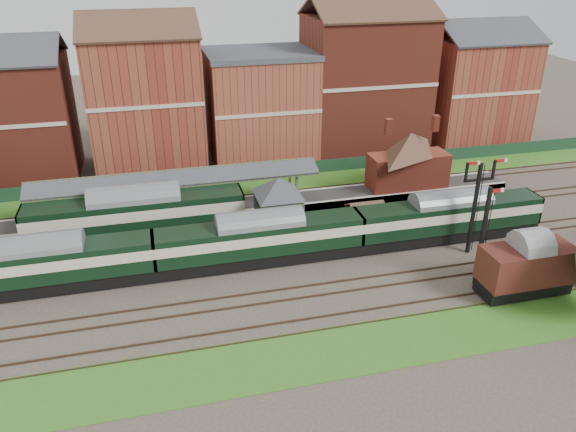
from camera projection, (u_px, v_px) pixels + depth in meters
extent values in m
plane|color=#473D33|center=(323.00, 255.00, 46.88)|extent=(160.00, 160.00, 0.00)
cube|color=#2D6619|center=(279.00, 183.00, 60.82)|extent=(90.00, 4.50, 0.06)
cube|color=#2D6619|center=(378.00, 344.00, 36.41)|extent=(90.00, 5.00, 0.06)
cube|color=#193823|center=(274.00, 171.00, 62.24)|extent=(90.00, 0.12, 1.50)
cube|color=#2D2D2D|center=(243.00, 208.00, 54.06)|extent=(55.00, 3.40, 1.00)
cube|color=#576A4C|center=(279.00, 229.00, 48.53)|extent=(3.40, 3.20, 2.40)
cube|color=#494F31|center=(279.00, 206.00, 47.56)|extent=(3.60, 3.40, 2.00)
pyramid|color=#383A3F|center=(278.00, 187.00, 46.78)|extent=(5.40, 5.40, 1.60)
cube|color=maroon|center=(365.00, 220.00, 50.34)|extent=(3.00, 2.40, 2.20)
cube|color=#4C3323|center=(369.00, 209.00, 49.14)|extent=(3.20, 1.34, 0.79)
cube|color=#4C3323|center=(364.00, 203.00, 50.27)|extent=(3.20, 1.34, 0.79)
cube|color=maroon|center=(408.00, 170.00, 56.83)|extent=(8.00, 3.00, 3.50)
pyramid|color=#4C3323|center=(410.00, 144.00, 55.58)|extent=(8.10, 8.10, 2.20)
cube|color=maroon|center=(387.00, 141.00, 54.81)|extent=(0.60, 0.60, 1.60)
cube|color=maroon|center=(434.00, 137.00, 55.91)|extent=(0.60, 0.60, 1.60)
cube|color=#494F31|center=(50.00, 212.00, 48.21)|extent=(0.22, 0.22, 3.40)
cube|color=#494F31|center=(290.00, 177.00, 55.33)|extent=(0.22, 0.22, 3.40)
cube|color=#383A3F|center=(177.00, 178.00, 50.11)|extent=(26.00, 1.99, 0.90)
cube|color=#383A3F|center=(176.00, 170.00, 51.77)|extent=(26.00, 1.99, 0.90)
cube|color=#494F31|center=(176.00, 170.00, 50.77)|extent=(26.00, 0.20, 0.20)
cube|color=black|center=(474.00, 209.00, 45.60)|extent=(0.25, 0.25, 8.00)
cube|color=black|center=(479.00, 180.00, 44.46)|extent=(2.60, 0.18, 0.18)
cube|color=#B2140F|center=(474.00, 163.00, 43.69)|extent=(1.10, 0.08, 0.25)
cube|color=#B2140F|center=(501.00, 161.00, 44.22)|extent=(1.10, 0.08, 0.25)
cube|color=black|center=(482.00, 237.00, 41.24)|extent=(0.25, 0.25, 8.00)
cube|color=#B2140F|center=(497.00, 191.00, 39.74)|extent=(1.10, 0.08, 0.25)
cube|color=maroon|center=(3.00, 121.00, 59.65)|extent=(14.00, 10.00, 13.00)
cube|color=maroon|center=(146.00, 102.00, 62.52)|extent=(12.00, 10.00, 15.00)
cube|color=brown|center=(261.00, 108.00, 66.05)|extent=(12.00, 10.00, 12.00)
cube|color=maroon|center=(365.00, 85.00, 68.04)|extent=(14.00, 10.00, 16.00)
cube|color=maroon|center=(474.00, 90.00, 72.01)|extent=(12.00, 10.00, 13.00)
cube|color=black|center=(42.00, 283.00, 41.75)|extent=(16.63, 2.33, 1.02)
cube|color=black|center=(38.00, 264.00, 41.01)|extent=(16.63, 2.59, 2.40)
cube|color=beige|center=(37.00, 260.00, 40.88)|extent=(16.65, 2.63, 0.83)
cube|color=slate|center=(34.00, 248.00, 40.42)|extent=(16.63, 2.59, 0.55)
cube|color=black|center=(261.00, 256.00, 45.42)|extent=(16.63, 2.33, 1.02)
cube|color=black|center=(260.00, 237.00, 44.68)|extent=(16.63, 2.59, 2.40)
cube|color=beige|center=(260.00, 234.00, 44.55)|extent=(16.65, 2.63, 0.83)
cube|color=slate|center=(260.00, 222.00, 44.09)|extent=(16.63, 2.59, 0.55)
cube|color=black|center=(447.00, 233.00, 49.10)|extent=(16.63, 2.33, 1.02)
cube|color=black|center=(449.00, 215.00, 48.35)|extent=(16.63, 2.59, 2.40)
cube|color=beige|center=(449.00, 212.00, 48.22)|extent=(16.65, 2.63, 0.83)
cube|color=slate|center=(451.00, 201.00, 47.76)|extent=(16.63, 2.59, 0.55)
cube|color=black|center=(139.00, 233.00, 48.96)|extent=(18.43, 2.58, 1.13)
cube|color=black|center=(136.00, 213.00, 48.14)|extent=(18.43, 2.87, 2.66)
cube|color=beige|center=(136.00, 210.00, 48.00)|extent=(18.45, 2.91, 0.92)
cube|color=slate|center=(134.00, 197.00, 47.49)|extent=(18.43, 2.87, 0.61)
cube|color=black|center=(522.00, 285.00, 41.54)|extent=(6.68, 2.46, 1.00)
cube|color=#401214|center=(527.00, 264.00, 40.74)|extent=(6.68, 2.90, 2.67)
cube|color=gray|center=(531.00, 246.00, 40.09)|extent=(6.68, 2.90, 0.49)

